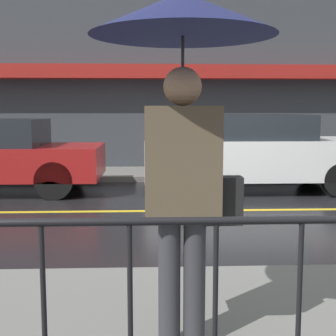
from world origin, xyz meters
The scene contains 7 objects.
ground_plane centered at (0.00, 0.00, 0.00)m, with size 80.00×80.00×0.00m, color black.
sidewalk_near centered at (0.00, -4.40, 0.06)m, with size 28.00×2.64×0.12m.
sidewalk_far centered at (0.00, 4.06, 0.06)m, with size 28.00×1.96×0.12m.
lane_marking centered at (0.00, 0.00, 0.00)m, with size 25.20×0.12×0.01m.
building_storefront centered at (0.00, 5.16, 2.33)m, with size 28.00×0.85×4.60m.
pedestrian centered at (-1.02, -4.57, 1.87)m, with size 1.12×1.12×2.20m.
car_white centered at (0.92, 1.89, 0.79)m, with size 4.52×1.74×1.53m.
Camera 1 is at (-1.23, -7.43, 1.62)m, focal length 50.00 mm.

